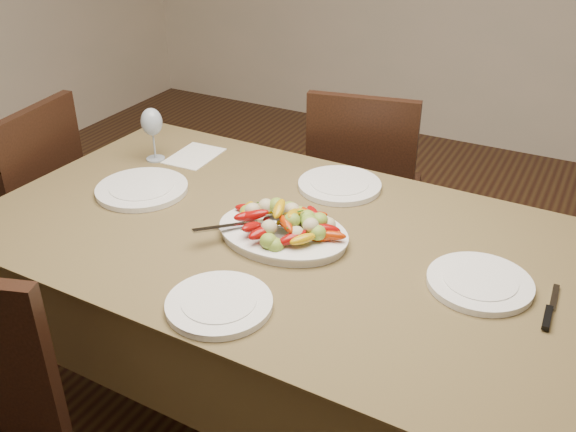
# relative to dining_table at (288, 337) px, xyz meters

# --- Properties ---
(dining_table) EXTENTS (1.87, 1.09, 0.76)m
(dining_table) POSITION_rel_dining_table_xyz_m (0.00, 0.00, 0.00)
(dining_table) COLOR brown
(dining_table) RESTS_ON ground
(chair_far) EXTENTS (0.49, 0.49, 0.95)m
(chair_far) POSITION_rel_dining_table_xyz_m (-0.10, 0.89, 0.10)
(chair_far) COLOR black
(chair_far) RESTS_ON ground
(chair_left) EXTENTS (0.47, 0.47, 0.95)m
(chair_left) POSITION_rel_dining_table_xyz_m (-1.23, 0.02, 0.10)
(chair_left) COLOR black
(chair_left) RESTS_ON ground
(serving_platter) EXTENTS (0.38, 0.29, 0.02)m
(serving_platter) POSITION_rel_dining_table_xyz_m (-0.00, -0.03, 0.39)
(serving_platter) COLOR white
(serving_platter) RESTS_ON dining_table
(roasted_vegetables) EXTENTS (0.31, 0.22, 0.09)m
(roasted_vegetables) POSITION_rel_dining_table_xyz_m (-0.00, -0.03, 0.45)
(roasted_vegetables) COLOR maroon
(roasted_vegetables) RESTS_ON serving_platter
(serving_spoon) EXTENTS (0.26, 0.21, 0.03)m
(serving_spoon) POSITION_rel_dining_table_xyz_m (-0.07, -0.06, 0.43)
(serving_spoon) COLOR #9EA0A8
(serving_spoon) RESTS_ON serving_platter
(plate_left) EXTENTS (0.30, 0.30, 0.02)m
(plate_left) POSITION_rel_dining_table_xyz_m (-0.55, 0.02, 0.39)
(plate_left) COLOR white
(plate_left) RESTS_ON dining_table
(plate_right) EXTENTS (0.27, 0.27, 0.02)m
(plate_right) POSITION_rel_dining_table_xyz_m (0.55, 0.00, 0.39)
(plate_right) COLOR white
(plate_right) RESTS_ON dining_table
(plate_far) EXTENTS (0.27, 0.27, 0.02)m
(plate_far) POSITION_rel_dining_table_xyz_m (0.01, 0.34, 0.39)
(plate_far) COLOR white
(plate_far) RESTS_ON dining_table
(plate_near) EXTENTS (0.26, 0.26, 0.02)m
(plate_near) POSITION_rel_dining_table_xyz_m (0.01, -0.38, 0.39)
(plate_near) COLOR white
(plate_near) RESTS_ON dining_table
(wine_glass) EXTENTS (0.08, 0.08, 0.20)m
(wine_glass) POSITION_rel_dining_table_xyz_m (-0.67, 0.24, 0.48)
(wine_glass) COLOR #8C99A5
(wine_glass) RESTS_ON dining_table
(menu_card) EXTENTS (0.16, 0.22, 0.00)m
(menu_card) POSITION_rel_dining_table_xyz_m (-0.56, 0.33, 0.38)
(menu_card) COLOR silver
(menu_card) RESTS_ON dining_table
(table_knife) EXTENTS (0.02, 0.20, 0.01)m
(table_knife) POSITION_rel_dining_table_xyz_m (0.72, -0.02, 0.38)
(table_knife) COLOR #9EA0A8
(table_knife) RESTS_ON dining_table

